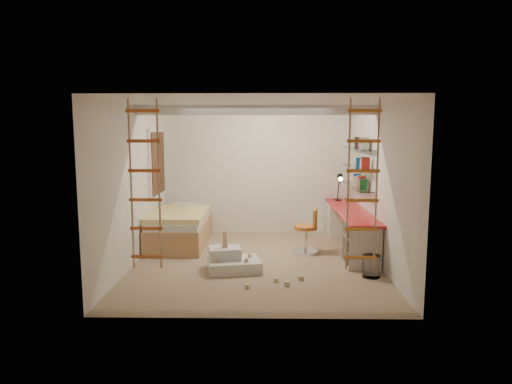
{
  "coord_description": "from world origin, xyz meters",
  "views": [
    {
      "loc": [
        0.12,
        -7.36,
        2.21
      ],
      "look_at": [
        0.0,
        0.3,
        1.15
      ],
      "focal_mm": 32.0,
      "sensor_mm": 36.0,
      "label": 1
    }
  ],
  "objects_px": {
    "desk": "(350,228)",
    "bed": "(180,227)",
    "play_platform": "(231,261)",
    "swivel_chair": "(307,237)"
  },
  "relations": [
    {
      "from": "bed",
      "to": "desk",
      "type": "bearing_deg",
      "value": -6.49
    },
    {
      "from": "swivel_chair",
      "to": "play_platform",
      "type": "xyz_separation_m",
      "value": [
        -1.28,
        -1.03,
        -0.16
      ]
    },
    {
      "from": "desk",
      "to": "play_platform",
      "type": "height_order",
      "value": "desk"
    },
    {
      "from": "desk",
      "to": "bed",
      "type": "xyz_separation_m",
      "value": [
        -3.2,
        0.36,
        -0.07
      ]
    },
    {
      "from": "desk",
      "to": "bed",
      "type": "bearing_deg",
      "value": 173.51
    },
    {
      "from": "desk",
      "to": "bed",
      "type": "relative_size",
      "value": 1.4
    },
    {
      "from": "bed",
      "to": "swivel_chair",
      "type": "bearing_deg",
      "value": -14.04
    },
    {
      "from": "bed",
      "to": "play_platform",
      "type": "relative_size",
      "value": 2.21
    },
    {
      "from": "bed",
      "to": "swivel_chair",
      "type": "distance_m",
      "value": 2.46
    },
    {
      "from": "desk",
      "to": "play_platform",
      "type": "relative_size",
      "value": 3.09
    }
  ]
}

